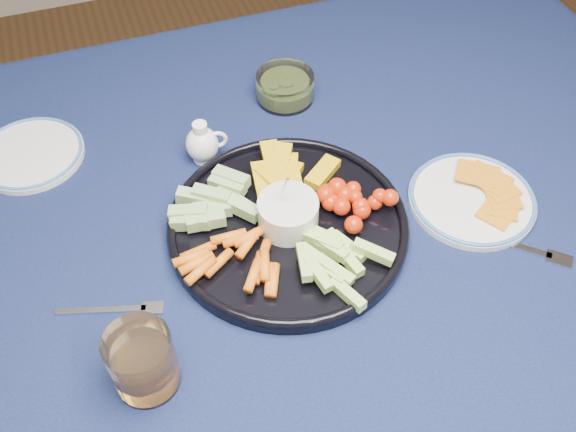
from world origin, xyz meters
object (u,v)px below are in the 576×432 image
object	(u,v)px
creamer_pitcher	(203,144)
juice_tumbler	(143,364)
pickle_bowl	(285,88)
cheese_plate	(472,198)
crudite_platter	(286,222)
dining_table	(257,238)
side_plate_extra	(31,154)

from	to	relation	value
creamer_pitcher	juice_tumbler	world-z (taller)	juice_tumbler
pickle_bowl	juice_tumbler	distance (m)	0.61
creamer_pitcher	juice_tumbler	bearing A→B (deg)	-114.77
cheese_plate	crudite_platter	bearing A→B (deg)	171.71
dining_table	crudite_platter	bearing A→B (deg)	-65.34
pickle_bowl	creamer_pitcher	bearing A→B (deg)	-150.15
creamer_pitcher	side_plate_extra	xyz separation A→B (m)	(-0.29, 0.10, -0.03)
pickle_bowl	crudite_platter	bearing A→B (deg)	-108.96
dining_table	crudite_platter	distance (m)	0.13
creamer_pitcher	pickle_bowl	world-z (taller)	creamer_pitcher
pickle_bowl	side_plate_extra	size ratio (longest dim) A/B	0.60
juice_tumbler	side_plate_extra	world-z (taller)	juice_tumbler
creamer_pitcher	dining_table	bearing A→B (deg)	-69.58
pickle_bowl	dining_table	bearing A→B (deg)	-119.52
juice_tumbler	pickle_bowl	bearing A→B (deg)	53.38
dining_table	creamer_pitcher	distance (m)	0.19
creamer_pitcher	cheese_plate	world-z (taller)	creamer_pitcher
creamer_pitcher	cheese_plate	size ratio (longest dim) A/B	0.38
pickle_bowl	juice_tumbler	bearing A→B (deg)	-126.62
crudite_platter	juice_tumbler	bearing A→B (deg)	-145.09
crudite_platter	juice_tumbler	world-z (taller)	crudite_platter
juice_tumbler	dining_table	bearing A→B (deg)	47.47
crudite_platter	pickle_bowl	bearing A→B (deg)	71.04
creamer_pitcher	pickle_bowl	bearing A→B (deg)	29.85
dining_table	pickle_bowl	world-z (taller)	pickle_bowl
side_plate_extra	pickle_bowl	bearing A→B (deg)	0.50
cheese_plate	creamer_pitcher	bearing A→B (deg)	147.58
pickle_bowl	juice_tumbler	size ratio (longest dim) A/B	1.08
crudite_platter	creamer_pitcher	bearing A→B (deg)	111.86
crudite_platter	cheese_plate	size ratio (longest dim) A/B	1.83
dining_table	pickle_bowl	size ratio (longest dim) A/B	15.15
creamer_pitcher	pickle_bowl	size ratio (longest dim) A/B	0.72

